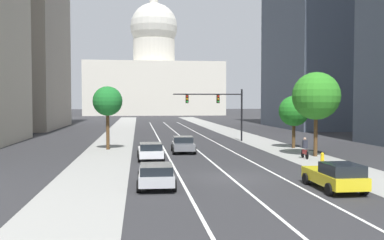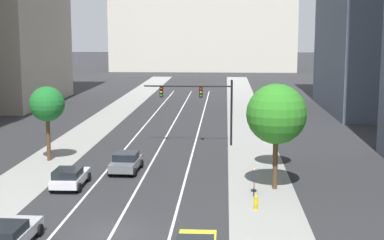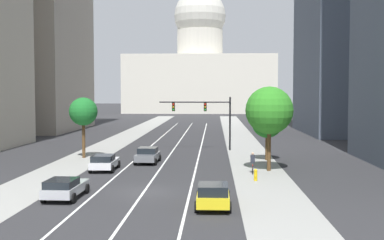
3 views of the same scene
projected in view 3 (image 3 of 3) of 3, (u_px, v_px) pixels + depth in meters
The scene contains 19 objects.
ground_plane at pixel (183, 137), 72.34m from camera, with size 400.00×400.00×0.00m, color #2B2B2D.
sidewalk_left at pixel (120, 140), 67.73m from camera, with size 4.40×130.00×0.01m, color gray.
sidewalk_right at pixel (241, 140), 66.97m from camera, with size 4.40×130.00×0.01m, color gray.
lane_stripe_left at pixel (149, 148), 57.52m from camera, with size 0.16×90.00×0.01m, color white.
lane_stripe_center at pixel (175, 148), 57.38m from camera, with size 0.16×90.00×0.01m, color white.
lane_stripe_right at pixel (201, 148), 57.24m from camera, with size 0.16×90.00×0.01m, color white.
office_tower_far_left at pixel (16, 24), 84.58m from camera, with size 21.85×24.39×36.77m.
office_tower_far_right at pixel (355, 8), 77.23m from camera, with size 16.16×23.30×39.73m.
capitol_building at pixel (200, 70), 156.33m from camera, with size 46.76×22.83×40.12m.
car_white at pixel (104, 162), 41.18m from camera, with size 2.11×4.23×1.38m.
car_gray at pixel (148, 155), 45.52m from camera, with size 2.17×4.08×1.46m.
car_yellow at pixel (213, 194), 28.00m from camera, with size 2.03×4.31×1.49m.
car_silver at pixel (65, 187), 30.35m from camera, with size 2.10×4.23×1.33m.
traffic_signal_mast at pixel (207, 112), 55.44m from camera, with size 8.13×0.39×6.05m.
fire_hydrant at pixel (256, 175), 36.43m from camera, with size 0.26×0.35×0.91m.
cyclist at pixel (253, 163), 39.79m from camera, with size 0.37×1.70×1.72m.
street_tree_mid_right at pixel (269, 111), 40.77m from camera, with size 4.00×4.00×7.09m.
street_tree_far_right at pixel (267, 123), 47.27m from camera, with size 3.01×3.01×5.19m.
street_tree_near_left at pixel (83, 112), 48.95m from camera, with size 2.83×2.83×6.09m.
Camera 3 is at (4.66, -31.93, 6.66)m, focal length 45.77 mm.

